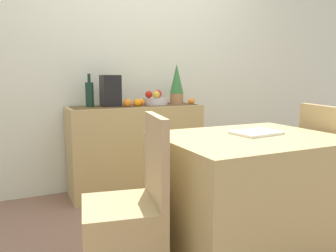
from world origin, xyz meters
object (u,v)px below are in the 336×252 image
object	(u,v)px
coffee_maker	(110,91)
chair_by_corner	(334,192)
fruit_bowl	(155,101)
sideboard_console	(136,149)
dining_table	(248,195)
open_book	(256,133)
potted_plant	(177,84)
chair_near_window	(126,237)
wine_bottle	(90,94)

from	to	relation	value
coffee_maker	chair_by_corner	distance (m)	1.99
fruit_bowl	chair_by_corner	size ratio (longest dim) A/B	0.26
sideboard_console	dining_table	xyz separation A→B (m)	(0.24, -1.38, -0.04)
sideboard_console	open_book	world-z (taller)	sideboard_console
fruit_bowl	open_book	world-z (taller)	fruit_bowl
potted_plant	chair_by_corner	world-z (taller)	potted_plant
sideboard_console	chair_near_window	distance (m)	1.50
open_book	dining_table	bearing A→B (deg)	-162.93
open_book	coffee_maker	bearing A→B (deg)	105.51
sideboard_console	open_book	xyz separation A→B (m)	(0.31, -1.35, 0.34)
chair_near_window	chair_by_corner	xyz separation A→B (m)	(1.58, 0.01, 0.00)
wine_bottle	dining_table	world-z (taller)	wine_bottle
fruit_bowl	coffee_maker	size ratio (longest dim) A/B	0.82
sideboard_console	fruit_bowl	xyz separation A→B (m)	(0.21, 0.00, 0.45)
sideboard_console	dining_table	bearing A→B (deg)	-80.26
coffee_maker	potted_plant	size ratio (longest dim) A/B	0.72
potted_plant	chair_near_window	distance (m)	1.86
open_book	chair_near_window	size ratio (longest dim) A/B	0.31
open_book	chair_by_corner	xyz separation A→B (m)	(0.71, -0.03, -0.48)
fruit_bowl	dining_table	size ratio (longest dim) A/B	0.22
wine_bottle	coffee_maker	bearing A→B (deg)	-0.00
sideboard_console	dining_table	size ratio (longest dim) A/B	1.19
fruit_bowl	chair_near_window	bearing A→B (deg)	-118.69
wine_bottle	coffee_maker	xyz separation A→B (m)	(0.19, -0.00, 0.03)
fruit_bowl	chair_near_window	world-z (taller)	chair_near_window
fruit_bowl	chair_by_corner	distance (m)	1.71
potted_plant	chair_near_window	bearing A→B (deg)	-125.52
fruit_bowl	chair_by_corner	bearing A→B (deg)	-59.19
sideboard_console	coffee_maker	world-z (taller)	coffee_maker
potted_plant	dining_table	world-z (taller)	potted_plant
fruit_bowl	chair_by_corner	world-z (taller)	chair_by_corner
sideboard_console	dining_table	distance (m)	1.40
fruit_bowl	chair_by_corner	xyz separation A→B (m)	(0.82, -1.38, -0.60)
fruit_bowl	coffee_maker	xyz separation A→B (m)	(-0.44, 0.00, 0.10)
open_book	fruit_bowl	bearing A→B (deg)	87.92
wine_bottle	open_book	distance (m)	1.55
fruit_bowl	wine_bottle	world-z (taller)	wine_bottle
wine_bottle	dining_table	bearing A→B (deg)	-64.38
sideboard_console	open_book	bearing A→B (deg)	-76.98
potted_plant	fruit_bowl	bearing A→B (deg)	-180.00
potted_plant	open_book	size ratio (longest dim) A/B	1.42
coffee_maker	chair_by_corner	xyz separation A→B (m)	(1.26, -1.38, -0.70)
sideboard_console	fruit_bowl	bearing A→B (deg)	0.00
wine_bottle	potted_plant	xyz separation A→B (m)	(0.86, 0.00, 0.08)
dining_table	chair_near_window	size ratio (longest dim) A/B	1.17
chair_by_corner	fruit_bowl	bearing A→B (deg)	120.81
wine_bottle	open_book	size ratio (longest dim) A/B	1.06
dining_table	chair_by_corner	xyz separation A→B (m)	(0.79, 0.00, -0.10)
potted_plant	sideboard_console	bearing A→B (deg)	-180.00
potted_plant	dining_table	bearing A→B (deg)	-98.19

